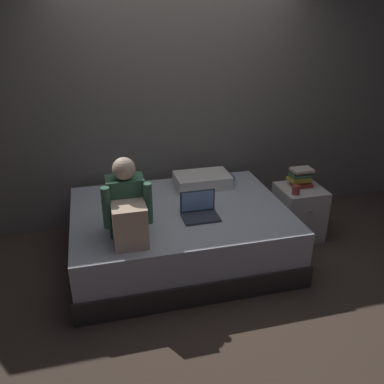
{
  "coord_description": "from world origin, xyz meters",
  "views": [
    {
      "loc": [
        -0.91,
        -2.96,
        2.23
      ],
      "look_at": [
        -0.13,
        0.1,
        0.78
      ],
      "focal_mm": 37.78,
      "sensor_mm": 36.0,
      "label": 1
    }
  ],
  "objects_px": {
    "laptop": "(199,211)",
    "pillow": "(202,180)",
    "clothes_pile": "(225,179)",
    "mug": "(296,190)",
    "nightstand": "(298,212)",
    "book_stack": "(300,177)",
    "person_sitting": "(127,208)",
    "bed": "(180,233)"
  },
  "relations": [
    {
      "from": "pillow",
      "to": "book_stack",
      "type": "distance_m",
      "value": 1.01
    },
    {
      "from": "clothes_pile",
      "to": "mug",
      "type": "bearing_deg",
      "value": -39.23
    },
    {
      "from": "laptop",
      "to": "pillow",
      "type": "height_order",
      "value": "laptop"
    },
    {
      "from": "bed",
      "to": "person_sitting",
      "type": "xyz_separation_m",
      "value": [
        -0.5,
        -0.38,
        0.52
      ]
    },
    {
      "from": "book_stack",
      "to": "mug",
      "type": "relative_size",
      "value": 2.49
    },
    {
      "from": "nightstand",
      "to": "book_stack",
      "type": "xyz_separation_m",
      "value": [
        0.01,
        0.06,
        0.37
      ]
    },
    {
      "from": "nightstand",
      "to": "clothes_pile",
      "type": "bearing_deg",
      "value": 153.68
    },
    {
      "from": "mug",
      "to": "nightstand",
      "type": "bearing_deg",
      "value": 42.69
    },
    {
      "from": "nightstand",
      "to": "laptop",
      "type": "height_order",
      "value": "laptop"
    },
    {
      "from": "bed",
      "to": "clothes_pile",
      "type": "distance_m",
      "value": 0.81
    },
    {
      "from": "nightstand",
      "to": "book_stack",
      "type": "height_order",
      "value": "book_stack"
    },
    {
      "from": "mug",
      "to": "clothes_pile",
      "type": "distance_m",
      "value": 0.74
    },
    {
      "from": "person_sitting",
      "to": "book_stack",
      "type": "relative_size",
      "value": 2.92
    },
    {
      "from": "mug",
      "to": "book_stack",
      "type": "bearing_deg",
      "value": 52.09
    },
    {
      "from": "bed",
      "to": "mug",
      "type": "relative_size",
      "value": 22.22
    },
    {
      "from": "laptop",
      "to": "book_stack",
      "type": "bearing_deg",
      "value": 16.59
    },
    {
      "from": "mug",
      "to": "pillow",
      "type": "bearing_deg",
      "value": 150.37
    },
    {
      "from": "laptop",
      "to": "pillow",
      "type": "xyz_separation_m",
      "value": [
        0.21,
        0.64,
        0.01
      ]
    },
    {
      "from": "book_stack",
      "to": "pillow",
      "type": "bearing_deg",
      "value": 163.17
    },
    {
      "from": "person_sitting",
      "to": "mug",
      "type": "relative_size",
      "value": 7.28
    },
    {
      "from": "person_sitting",
      "to": "clothes_pile",
      "type": "height_order",
      "value": "person_sitting"
    },
    {
      "from": "book_stack",
      "to": "nightstand",
      "type": "bearing_deg",
      "value": -98.04
    },
    {
      "from": "pillow",
      "to": "book_stack",
      "type": "xyz_separation_m",
      "value": [
        0.96,
        -0.29,
        0.05
      ]
    },
    {
      "from": "mug",
      "to": "person_sitting",
      "type": "bearing_deg",
      "value": -167.9
    },
    {
      "from": "laptop",
      "to": "clothes_pile",
      "type": "relative_size",
      "value": 1.52
    },
    {
      "from": "pillow",
      "to": "book_stack",
      "type": "bearing_deg",
      "value": -16.83
    },
    {
      "from": "bed",
      "to": "person_sitting",
      "type": "relative_size",
      "value": 3.05
    },
    {
      "from": "laptop",
      "to": "book_stack",
      "type": "relative_size",
      "value": 1.43
    },
    {
      "from": "laptop",
      "to": "person_sitting",
      "type": "bearing_deg",
      "value": -163.72
    },
    {
      "from": "laptop",
      "to": "book_stack",
      "type": "height_order",
      "value": "laptop"
    },
    {
      "from": "nightstand",
      "to": "laptop",
      "type": "relative_size",
      "value": 1.72
    },
    {
      "from": "book_stack",
      "to": "clothes_pile",
      "type": "xyz_separation_m",
      "value": [
        -0.71,
        0.29,
        -0.07
      ]
    },
    {
      "from": "laptop",
      "to": "mug",
      "type": "relative_size",
      "value": 3.56
    },
    {
      "from": "bed",
      "to": "laptop",
      "type": "relative_size",
      "value": 6.25
    },
    {
      "from": "clothes_pile",
      "to": "bed",
      "type": "bearing_deg",
      "value": -143.03
    },
    {
      "from": "mug",
      "to": "clothes_pile",
      "type": "relative_size",
      "value": 0.43
    },
    {
      "from": "bed",
      "to": "mug",
      "type": "height_order",
      "value": "mug"
    },
    {
      "from": "bed",
      "to": "nightstand",
      "type": "height_order",
      "value": "nightstand"
    },
    {
      "from": "book_stack",
      "to": "bed",
      "type": "bearing_deg",
      "value": -173.06
    },
    {
      "from": "nightstand",
      "to": "mug",
      "type": "relative_size",
      "value": 6.11
    },
    {
      "from": "book_stack",
      "to": "clothes_pile",
      "type": "height_order",
      "value": "book_stack"
    },
    {
      "from": "person_sitting",
      "to": "pillow",
      "type": "distance_m",
      "value": 1.2
    }
  ]
}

